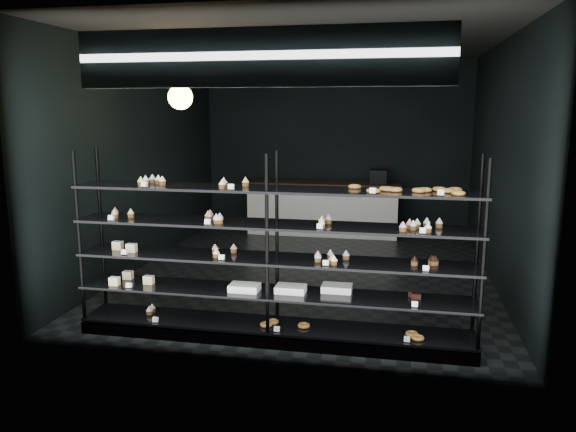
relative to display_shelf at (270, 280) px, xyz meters
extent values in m
cube|color=black|center=(0.02, 2.45, -0.62)|extent=(5.00, 6.00, 0.01)
cube|color=black|center=(0.02, 2.45, 2.57)|extent=(5.00, 6.00, 0.01)
cube|color=black|center=(0.02, 5.45, 0.97)|extent=(5.00, 0.01, 3.20)
cube|color=black|center=(0.02, -0.55, 0.97)|extent=(5.00, 0.01, 3.20)
cube|color=black|center=(-2.48, 2.45, 0.97)|extent=(0.01, 6.00, 3.20)
cube|color=black|center=(2.52, 2.45, 0.97)|extent=(0.01, 6.00, 3.20)
cube|color=black|center=(0.02, 0.00, -0.57)|extent=(4.00, 0.50, 0.12)
cylinder|color=black|center=(-1.95, -0.22, 0.36)|extent=(0.04, 0.04, 1.85)
cylinder|color=black|center=(-1.95, 0.22, 0.36)|extent=(0.04, 0.04, 1.85)
cylinder|color=black|center=(0.02, -0.22, 0.36)|extent=(0.04, 0.04, 1.85)
cylinder|color=black|center=(0.02, 0.22, 0.36)|extent=(0.04, 0.04, 1.85)
cylinder|color=black|center=(1.99, -0.22, 0.36)|extent=(0.04, 0.04, 1.85)
cylinder|color=black|center=(1.99, 0.22, 0.36)|extent=(0.04, 0.04, 1.85)
cube|color=black|center=(0.02, 0.00, -0.48)|extent=(4.00, 0.50, 0.03)
cube|color=black|center=(0.02, 0.00, -0.13)|extent=(4.00, 0.50, 0.02)
cube|color=black|center=(0.02, 0.00, 0.22)|extent=(4.00, 0.50, 0.02)
cube|color=black|center=(0.02, 0.00, 0.57)|extent=(4.00, 0.50, 0.02)
cube|color=black|center=(0.02, 0.00, 0.92)|extent=(4.00, 0.50, 0.02)
cube|color=white|center=(-1.24, -0.18, 0.96)|extent=(0.06, 0.04, 0.06)
cube|color=white|center=(-0.34, -0.18, 0.96)|extent=(0.06, 0.04, 0.06)
cube|color=white|center=(1.00, -0.18, 0.96)|extent=(0.05, 0.04, 0.06)
cube|color=white|center=(1.59, -0.18, 0.96)|extent=(0.06, 0.04, 0.06)
cube|color=white|center=(-1.56, -0.18, 0.61)|extent=(0.06, 0.04, 0.06)
cube|color=white|center=(-0.58, -0.18, 0.61)|extent=(0.05, 0.04, 0.06)
cube|color=white|center=(0.54, -0.18, 0.61)|extent=(0.05, 0.04, 0.06)
cube|color=white|center=(1.45, -0.18, 0.61)|extent=(0.06, 0.04, 0.06)
cube|color=white|center=(-1.46, -0.18, 0.26)|extent=(0.06, 0.04, 0.06)
cube|color=white|center=(-0.45, -0.18, 0.26)|extent=(0.06, 0.04, 0.06)
cube|color=white|center=(0.62, -0.18, 0.26)|extent=(0.05, 0.04, 0.06)
cube|color=white|center=(1.54, -0.18, 0.26)|extent=(0.06, 0.04, 0.06)
cube|color=white|center=(-1.47, -0.18, -0.09)|extent=(0.06, 0.04, 0.06)
cube|color=white|center=(1.44, -0.18, -0.09)|extent=(0.06, 0.04, 0.06)
cube|color=white|center=(-1.20, -0.18, -0.44)|extent=(0.06, 0.04, 0.06)
cube|color=white|center=(0.10, -0.18, -0.44)|extent=(0.05, 0.04, 0.06)
cube|color=white|center=(1.32, -0.18, -0.44)|extent=(0.06, 0.04, 0.06)
cube|color=#0F0C3E|center=(0.02, -0.47, 2.12)|extent=(3.20, 0.04, 0.45)
cube|color=white|center=(0.02, -0.49, 2.12)|extent=(3.30, 0.02, 0.50)
cylinder|color=black|center=(-1.31, 1.04, 2.26)|extent=(0.01, 0.01, 0.59)
sphere|color=#F1C054|center=(-1.31, 1.04, 1.82)|extent=(0.29, 0.29, 0.29)
cube|color=silver|center=(-0.15, 4.95, -0.17)|extent=(2.75, 0.60, 0.92)
cube|color=black|center=(-0.15, 4.95, 0.32)|extent=(2.86, 0.65, 0.06)
cube|color=black|center=(0.86, 4.95, 0.48)|extent=(0.30, 0.30, 0.25)
camera|label=1|loc=(1.23, -5.26, 1.70)|focal=35.00mm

